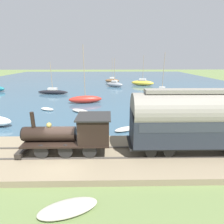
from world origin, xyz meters
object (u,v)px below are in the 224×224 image
object	(u,v)px
sailboat_blue	(162,92)
rowboat_mid_harbor	(126,129)
steam_locomotive	(76,132)
sailboat_brown	(112,80)
rowboat_near_shore	(139,111)
beached_dinghy	(68,208)
sailboat_yellow	(142,83)
sailboat_black	(53,92)
rowboat_off_pier	(81,111)
rowboat_far_out	(47,109)
sailboat_red	(85,99)
passenger_coach	(200,119)
sailboat_gray	(115,84)

from	to	relation	value
sailboat_blue	rowboat_mid_harbor	bearing A→B (deg)	176.39
steam_locomotive	sailboat_brown	bearing A→B (deg)	-4.62
sailboat_blue	rowboat_near_shore	size ratio (longest dim) A/B	3.13
beached_dinghy	sailboat_yellow	bearing A→B (deg)	-15.30
sailboat_black	sailboat_brown	bearing A→B (deg)	-30.70
rowboat_off_pier	rowboat_far_out	bearing A→B (deg)	109.38
steam_locomotive	sailboat_yellow	xyz separation A→B (m)	(35.05, -11.22, -1.37)
rowboat_off_pier	beached_dinghy	distance (m)	16.00
rowboat_off_pier	sailboat_yellow	bearing A→B (deg)	4.27
sailboat_red	steam_locomotive	bearing A→B (deg)	177.12
rowboat_near_shore	rowboat_off_pier	world-z (taller)	rowboat_off_pier
sailboat_red	sailboat_brown	bearing A→B (deg)	-19.25
passenger_coach	rowboat_mid_harbor	bearing A→B (deg)	42.54
passenger_coach	rowboat_near_shore	xyz separation A→B (m)	(11.31, 2.16, -2.80)
sailboat_blue	rowboat_far_out	bearing A→B (deg)	141.01
sailboat_black	sailboat_yellow	bearing A→B (deg)	-55.47
sailboat_gray	rowboat_near_shore	world-z (taller)	sailboat_gray
sailboat_red	beached_dinghy	bearing A→B (deg)	176.97
steam_locomotive	beached_dinghy	world-z (taller)	steam_locomotive
sailboat_blue	sailboat_red	distance (m)	15.56
sailboat_yellow	rowboat_mid_harbor	xyz separation A→B (m)	(-30.04, 7.21, -0.53)
sailboat_brown	rowboat_far_out	size ratio (longest dim) A/B	3.07
rowboat_mid_harbor	rowboat_near_shore	bearing A→B (deg)	-45.01
sailboat_gray	sailboat_yellow	world-z (taller)	sailboat_yellow
rowboat_near_shore	sailboat_red	bearing A→B (deg)	63.94
passenger_coach	sailboat_blue	distance (m)	23.16
sailboat_brown	rowboat_off_pier	bearing A→B (deg)	-173.45
sailboat_brown	rowboat_near_shore	size ratio (longest dim) A/B	2.74
sailboat_brown	rowboat_mid_harbor	distance (m)	35.60
steam_locomotive	rowboat_far_out	xyz separation A→B (m)	(12.40, 6.35, -1.91)
sailboat_red	rowboat_near_shore	size ratio (longest dim) A/B	3.49
steam_locomotive	sailboat_yellow	size ratio (longest dim) A/B	0.85
sailboat_brown	sailboat_red	distance (m)	24.65
passenger_coach	rowboat_mid_harbor	size ratio (longest dim) A/B	3.84
sailboat_red	rowboat_near_shore	bearing A→B (deg)	-130.88
rowboat_mid_harbor	beached_dinghy	xyz separation A→B (m)	(-9.63, 3.64, 0.03)
passenger_coach	rowboat_mid_harbor	world-z (taller)	passenger_coach
sailboat_blue	rowboat_off_pier	distance (m)	18.25
sailboat_gray	beached_dinghy	world-z (taller)	sailboat_gray
steam_locomotive	sailboat_black	distance (m)	25.45
steam_locomotive	sailboat_red	bearing A→B (deg)	5.20
rowboat_far_out	beached_dinghy	distance (m)	18.29
sailboat_brown	rowboat_mid_harbor	world-z (taller)	sailboat_brown
sailboat_gray	rowboat_off_pier	distance (m)	22.15
sailboat_blue	rowboat_near_shore	xyz separation A→B (m)	(-11.36, 6.32, -0.45)
rowboat_mid_harbor	sailboat_yellow	bearing A→B (deg)	-37.37
sailboat_black	steam_locomotive	bearing A→B (deg)	-153.99
rowboat_near_shore	rowboat_mid_harbor	xyz separation A→B (m)	(-6.30, 2.44, -0.02)
sailboat_yellow	beached_dinghy	xyz separation A→B (m)	(-39.66, 10.85, -0.50)
sailboat_gray	beached_dinghy	xyz separation A→B (m)	(-37.41, 3.37, -0.44)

